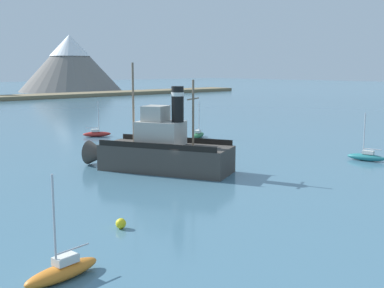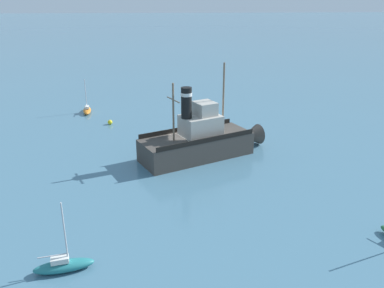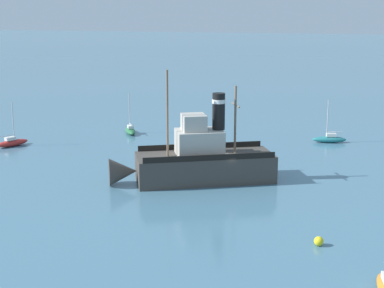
{
  "view_description": "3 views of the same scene",
  "coord_description": "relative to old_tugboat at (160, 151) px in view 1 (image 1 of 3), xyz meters",
  "views": [
    {
      "loc": [
        -27.21,
        -32.1,
        9.4
      ],
      "look_at": [
        3.02,
        1.33,
        2.27
      ],
      "focal_mm": 45.0,
      "sensor_mm": 36.0,
      "label": 1
    },
    {
      "loc": [
        40.56,
        -1.31,
        16.88
      ],
      "look_at": [
        2.54,
        1.11,
        2.43
      ],
      "focal_mm": 38.0,
      "sensor_mm": 36.0,
      "label": 2
    },
    {
      "loc": [
        -48.37,
        -10.7,
        15.06
      ],
      "look_at": [
        1.21,
        3.21,
        3.01
      ],
      "focal_mm": 55.0,
      "sensor_mm": 36.0,
      "label": 3
    }
  ],
  "objects": [
    {
      "name": "sailboat_green",
      "position": [
        17.04,
        13.14,
        -1.4
      ],
      "size": [
        3.85,
        2.84,
        4.9
      ],
      "color": "#286B3D",
      "rests_on": "ground"
    },
    {
      "name": "sailboat_orange",
      "position": [
        -17.72,
        -15.35,
        -1.4
      ],
      "size": [
        3.92,
        1.65,
        4.9
      ],
      "color": "orange",
      "rests_on": "ground"
    },
    {
      "name": "mooring_buoy",
      "position": [
        -11.88,
        -11.29,
        -1.52
      ],
      "size": [
        0.62,
        0.62,
        0.62
      ],
      "primitive_type": "sphere",
      "color": "yellow",
      "rests_on": "ground"
    },
    {
      "name": "old_tugboat",
      "position": [
        0.0,
        0.0,
        0.0
      ],
      "size": [
        9.34,
        14.42,
        9.9
      ],
      "color": "#423D38",
      "rests_on": "ground"
    },
    {
      "name": "ground_plane",
      "position": [
        0.11,
        -2.29,
        -1.83
      ],
      "size": [
        600.0,
        600.0,
        0.0
      ],
      "primitive_type": "plane",
      "color": "#477289"
    },
    {
      "name": "sailboat_teal",
      "position": [
        18.67,
        -10.44,
        -1.4
      ],
      "size": [
        1.87,
        3.95,
        4.9
      ],
      "color": "#23757A",
      "rests_on": "ground"
    },
    {
      "name": "sailboat_red",
      "position": [
        7.32,
        23.32,
        -1.4
      ],
      "size": [
        3.87,
        2.76,
        4.9
      ],
      "color": "#B22823",
      "rests_on": "ground"
    }
  ]
}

